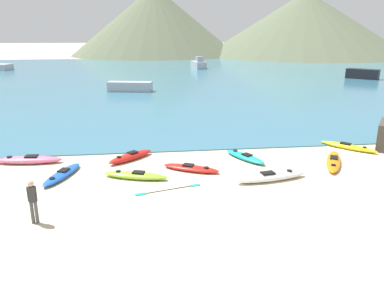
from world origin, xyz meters
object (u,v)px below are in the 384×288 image
Objects in this scene: moored_boat_3 at (362,74)px; kayak_on_sand_2 at (29,160)px; person_near_foreground at (33,199)px; moored_boat_1 at (199,64)px; kayak_on_sand_8 at (131,156)px; kayak_on_sand_4 at (334,161)px; moored_boat_0 at (1,67)px; moored_boat_2 at (130,87)px; kayak_on_sand_5 at (245,157)px; loose_paddle at (168,190)px; kayak_on_sand_1 at (62,174)px; kayak_on_sand_0 at (191,168)px; kayak_on_sand_3 at (136,175)px; kayak_on_sand_6 at (271,177)px; kayak_on_sand_7 at (348,147)px.

kayak_on_sand_2 is at bearing -139.82° from moored_boat_3.
moored_boat_1 reaches higher than person_near_foreground.
person_near_foreground is (-2.95, -6.13, 0.71)m from kayak_on_sand_8.
moored_boat_0 is at bearing 123.43° from kayak_on_sand_4.
person_near_foreground is at bearing -94.36° from moored_boat_2.
kayak_on_sand_5 is at bearing -6.29° from kayak_on_sand_8.
kayak_on_sand_2 is at bearing 148.45° from loose_paddle.
kayak_on_sand_1 is at bearing -95.04° from moored_boat_2.
kayak_on_sand_1 is 2.86m from kayak_on_sand_2.
kayak_on_sand_4 is (6.97, 0.06, 0.01)m from kayak_on_sand_0.
kayak_on_sand_3 is 43.07m from moored_boat_3.
moored_boat_1 is (14.76, 45.85, 0.58)m from kayak_on_sand_2.
moored_boat_1 is 25.84m from moored_boat_3.
kayak_on_sand_8 is (-0.30, 2.53, 0.03)m from kayak_on_sand_3.
kayak_on_sand_3 is at bearing 170.95° from kayak_on_sand_6.
kayak_on_sand_7 is at bearing 0.96° from kayak_on_sand_2.
kayak_on_sand_7 is at bearing 34.11° from kayak_on_sand_6.
kayak_on_sand_0 is 3.14m from kayak_on_sand_5.
kayak_on_sand_0 is 0.94× the size of kayak_on_sand_1.
moored_boat_0 is at bearing 115.30° from loose_paddle.
kayak_on_sand_7 is 1.71× the size of person_near_foreground.
kayak_on_sand_2 is at bearing -69.53° from moored_boat_0.
kayak_on_sand_7 is (14.67, 2.33, 0.01)m from kayak_on_sand_1.
person_near_foreground is (-3.25, -3.59, 0.74)m from kayak_on_sand_3.
kayak_on_sand_2 reaches higher than kayak_on_sand_7.
kayak_on_sand_1 is at bearing -104.92° from moored_boat_1.
moored_boat_1 reaches higher than kayak_on_sand_4.
moored_boat_2 is at bearing 85.64° from person_near_foreground.
kayak_on_sand_1 is 1.21× the size of kayak_on_sand_8.
moored_boat_3 is (23.38, 32.60, 0.53)m from kayak_on_sand_6.
person_near_foreground is 28.18m from moored_boat_2.
moored_boat_3 reaches higher than kayak_on_sand_3.
kayak_on_sand_4 is at bearing 18.70° from person_near_foreground.
kayak_on_sand_5 is at bearing 32.42° from person_near_foreground.
kayak_on_sand_2 is 2.13× the size of person_near_foreground.
moored_boat_1 is at bearing -1.91° from moored_boat_0.
kayak_on_sand_8 is at bearing -178.23° from kayak_on_sand_7.
kayak_on_sand_0 is 0.93× the size of kayak_on_sand_3.
kayak_on_sand_0 is 0.67× the size of moored_boat_1.
kayak_on_sand_5 is (-4.09, 1.18, 0.00)m from kayak_on_sand_4.
kayak_on_sand_3 reaches higher than kayak_on_sand_4.
kayak_on_sand_8 is 0.50× the size of moored_boat_2.
kayak_on_sand_2 is 1.25× the size of kayak_on_sand_5.
kayak_on_sand_2 is (-7.74, 1.96, 0.05)m from kayak_on_sand_0.
person_near_foreground reaches higher than loose_paddle.
kayak_on_sand_4 reaches higher than kayak_on_sand_0.
person_near_foreground reaches higher than kayak_on_sand_5.
kayak_on_sand_2 is 1.12× the size of kayak_on_sand_3.
kayak_on_sand_8 reaches higher than kayak_on_sand_7.
kayak_on_sand_8 reaches higher than kayak_on_sand_0.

